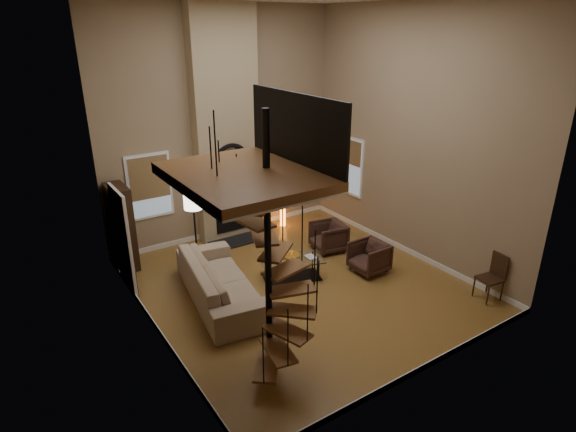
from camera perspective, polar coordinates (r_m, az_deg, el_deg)
ground at (r=9.93m, az=1.29°, el=-8.27°), size 6.00×6.50×0.01m
back_wall at (r=11.62m, az=-7.91°, el=10.62°), size 6.00×0.02×5.50m
front_wall at (r=6.60m, az=17.77°, el=0.99°), size 6.00×0.02×5.50m
left_wall at (r=7.63m, az=-17.45°, el=3.82°), size 0.02×6.50×5.50m
right_wall at (r=10.82m, az=14.77°, el=9.28°), size 0.02×6.50×5.50m
baseboard_back at (r=12.41m, az=-7.25°, el=-1.65°), size 6.00×0.02×0.12m
baseboard_front at (r=7.93m, az=15.39°, el=-17.45°), size 6.00×0.02×0.12m
baseboard_left at (r=8.80m, az=-15.37°, el=-13.02°), size 0.02×6.50×0.12m
baseboard_right at (r=11.68m, az=13.47°, el=-3.69°), size 0.02×6.50×0.12m
chimney_breast at (r=11.45m, az=-7.49°, el=10.48°), size 1.60×0.38×5.50m
hearth at (r=11.88m, az=-5.79°, el=-2.91°), size 1.50×0.60×0.04m
firebox at (r=11.91m, az=-6.54°, el=-0.10°), size 0.95×0.02×0.72m
mantel at (r=11.63m, az=-6.49°, el=2.52°), size 1.70×0.18×0.06m
mirror_frame at (r=11.44m, az=-6.80°, el=6.38°), size 0.94×0.10×0.94m
mirror_disc at (r=11.45m, az=-6.82°, el=6.39°), size 0.80×0.01×0.80m
vase_left at (r=11.39m, az=-9.07°, el=2.78°), size 0.24×0.24×0.25m
vase_right at (r=11.89m, az=-4.03°, el=3.72°), size 0.20×0.20×0.21m
window_back at (r=11.21m, az=-16.31°, el=3.55°), size 1.02×0.06×1.52m
window_right at (r=12.46m, az=7.41°, el=6.10°), size 0.06×1.02×1.52m
entry_door at (r=9.87m, az=-19.17°, el=-2.89°), size 0.10×1.05×2.16m
loft at (r=6.22m, az=-4.55°, el=5.48°), size 1.70×2.20×1.09m
spiral_stair at (r=6.90m, az=-2.32°, el=-5.79°), size 1.47×1.47×4.06m
hutch at (r=10.83m, az=-19.40°, el=-1.27°), size 0.39×0.83×1.86m
sofa at (r=9.35m, az=-8.17°, el=-7.74°), size 1.56×3.01×0.84m
armchair_near at (r=11.28m, az=5.20°, el=-2.43°), size 0.86×0.85×0.68m
armchair_far at (r=10.44m, az=10.01°, el=-4.79°), size 0.73×0.71×0.66m
coffee_table at (r=10.02m, az=0.48°, el=-6.07°), size 1.44×1.04×0.48m
bowl at (r=9.96m, az=0.32°, el=-4.87°), size 0.38×0.38×0.09m
book at (r=10.01m, az=2.63°, el=-4.98°), size 0.20×0.26×0.02m
floor_lamp at (r=10.22m, az=-11.31°, el=1.01°), size 0.40×0.40×1.71m
accent_lamp at (r=12.64m, az=-0.63°, el=-0.08°), size 0.15×0.15×0.52m
side_chair at (r=10.04m, az=23.50°, el=-6.45°), size 0.48×0.46×0.92m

